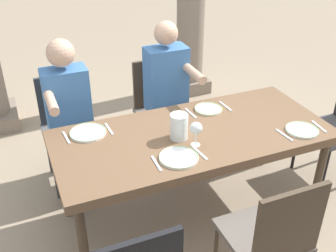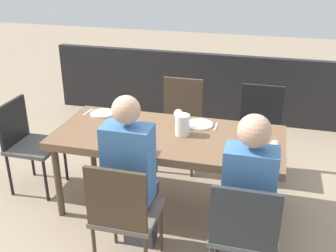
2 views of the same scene
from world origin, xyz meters
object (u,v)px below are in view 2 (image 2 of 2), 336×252
dining_table (168,141)px  chair_head_east (27,140)px  water_pitcher (182,126)px  plate_1 (199,124)px  chair_west_south (260,126)px  diner_man_white (249,193)px  plate_2 (129,143)px  plate_3 (102,113)px  diner_woman_green (132,175)px  chair_mid_south (180,118)px  plate_0 (246,158)px  wine_glass_1 (178,114)px  chair_mid_north (123,211)px  chair_west_north (244,230)px

dining_table → chair_head_east: 1.40m
water_pitcher → plate_1: bearing=-114.0°
chair_west_south → diner_man_white: (-0.00, 1.52, 0.17)m
chair_head_east → plate_1: 1.64m
chair_head_east → plate_2: bearing=167.1°
chair_west_south → plate_3: (1.45, 0.58, 0.22)m
water_pitcher → diner_woman_green: bearing=72.5°
chair_mid_south → plate_0: chair_mid_south is taller
wine_glass_1 → plate_3: (0.77, -0.12, -0.12)m
diner_woman_green → plate_2: bearing=-68.0°
chair_head_east → plate_2: 1.18m
chair_mid_north → diner_man_white: size_ratio=0.72×
plate_2 → diner_woman_green: bearing=112.0°
dining_table → diner_man_white: diner_man_white is taller
dining_table → chair_head_east: size_ratio=2.18×
plate_2 → plate_3: size_ratio=0.93×
chair_west_north → diner_woman_green: size_ratio=0.69×
water_pitcher → plate_2: bearing=37.1°
chair_west_south → plate_0: size_ratio=3.63×
dining_table → chair_west_north: chair_west_north is taller
chair_west_north → chair_mid_south: (0.82, -1.71, -0.01)m
diner_man_white → plate_0: (0.06, -0.39, 0.06)m
chair_mid_north → plate_2: chair_mid_north is taller
chair_west_north → plate_2: 1.17m
plate_1 → plate_3: bearing=-1.4°
chair_west_north → chair_head_east: bearing=-21.9°
diner_woman_green → plate_1: diner_woman_green is taller
plate_1 → wine_glass_1: wine_glass_1 is taller
chair_mid_north → plate_1: bearing=-105.7°
diner_woman_green → plate_3: diner_woman_green is taller
chair_west_south → plate_1: bearing=49.8°
chair_mid_north → water_pitcher: size_ratio=5.16×
chair_mid_south → plate_0: (-0.77, 1.13, 0.22)m
chair_west_south → plate_2: chair_west_south is taller
chair_west_north → chair_mid_north: (0.82, 0.00, -0.01)m
dining_table → water_pitcher: water_pitcher is taller
plate_0 → plate_2: same height
plate_3 → water_pitcher: 0.87m
chair_mid_north → water_pitcher: 0.94m
chair_west_south → plate_3: 1.58m
chair_west_north → chair_mid_north: 0.82m
chair_west_south → diner_woman_green: diner_woman_green is taller
chair_mid_north → plate_1: size_ratio=3.66×
plate_2 → chair_mid_south: bearing=-98.3°
plate_2 → plate_1: bearing=-133.0°
chair_mid_north → plate_2: bearing=-74.7°
dining_table → diner_man_white: bearing=138.0°
chair_mid_north → diner_woman_green: bearing=-89.2°
chair_head_east → diner_man_white: 2.23m
chair_west_north → wine_glass_1: (0.68, -1.00, 0.33)m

